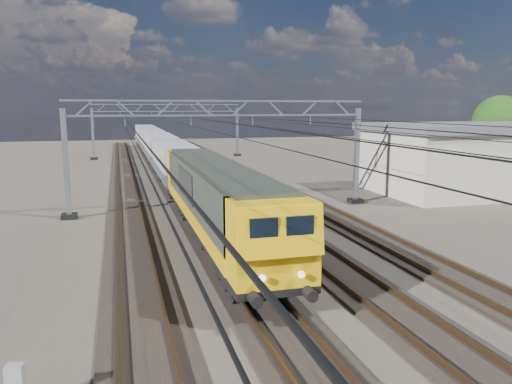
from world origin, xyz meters
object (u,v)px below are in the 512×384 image
object	(u,v)px
catenary_gantry_mid	(223,151)
hopper_wagon_lead	(175,162)
locomotive	(216,197)
hopper_wagon_third	(152,140)
catenary_gantry_far	(168,128)
tree_far	(504,124)
hopper_wagon_mid	(160,148)
hopper_wagon_fourth	(146,135)
industrial_shed	(487,157)
trackside_cabinet	(15,377)

from	to	relation	value
catenary_gantry_mid	hopper_wagon_lead	distance (m)	10.10
locomotive	hopper_wagon_lead	world-z (taller)	locomotive
catenary_gantry_mid	hopper_wagon_third	world-z (taller)	catenary_gantry_mid
catenary_gantry_far	hopper_wagon_lead	bearing A→B (deg)	-94.36
tree_far	catenary_gantry_far	bearing A→B (deg)	139.15
hopper_wagon_mid	catenary_gantry_far	bearing A→B (deg)	80.57
hopper_wagon_fourth	catenary_gantry_mid	bearing A→B (deg)	-87.81
hopper_wagon_mid	catenary_gantry_mid	bearing A→B (deg)	-85.23
industrial_shed	tree_far	bearing A→B (deg)	43.12
industrial_shed	hopper_wagon_third	bearing A→B (deg)	123.58
catenary_gantry_mid	hopper_wagon_third	size ratio (longest dim) A/B	1.53
hopper_wagon_fourth	catenary_gantry_far	bearing A→B (deg)	-83.03
locomotive	hopper_wagon_mid	world-z (taller)	locomotive
locomotive	hopper_wagon_third	world-z (taller)	locomotive
catenary_gantry_far	hopper_wagon_mid	size ratio (longest dim) A/B	1.53
tree_far	trackside_cabinet	bearing A→B (deg)	-142.41
locomotive	hopper_wagon_lead	xyz separation A→B (m)	(-0.00, 17.70, -0.09)
hopper_wagon_third	trackside_cabinet	distance (m)	58.94
catenary_gantry_far	trackside_cabinet	distance (m)	57.14
catenary_gantry_mid	catenary_gantry_far	bearing A→B (deg)	90.00
locomotive	hopper_wagon_third	distance (m)	46.10
trackside_cabinet	tree_far	distance (m)	49.61
hopper_wagon_mid	hopper_wagon_third	world-z (taller)	same
locomotive	hopper_wagon_mid	size ratio (longest dim) A/B	1.62
hopper_wagon_mid	industrial_shed	distance (m)	32.53
hopper_wagon_third	trackside_cabinet	world-z (taller)	hopper_wagon_third
hopper_wagon_third	hopper_wagon_fourth	xyz separation A→B (m)	(0.00, 14.20, 0.00)
hopper_wagon_mid	hopper_wagon_fourth	distance (m)	28.40
hopper_wagon_lead	tree_far	bearing A→B (deg)	0.06
hopper_wagon_lead	hopper_wagon_fourth	size ratio (longest dim) A/B	1.00
hopper_wagon_third	hopper_wagon_mid	bearing A→B (deg)	-90.00
hopper_wagon_third	hopper_wagon_fourth	bearing A→B (deg)	90.00
catenary_gantry_far	hopper_wagon_lead	xyz separation A→B (m)	(-2.00, -26.25, -1.67)
hopper_wagon_mid	hopper_wagon_fourth	xyz separation A→B (m)	(0.00, 28.40, 0.00)
locomotive	hopper_wagon_mid	bearing A→B (deg)	90.00
hopper_wagon_mid	hopper_wagon_third	distance (m)	14.20
trackside_cabinet	tree_far	world-z (taller)	tree_far
hopper_wagon_third	hopper_wagon_lead	bearing A→B (deg)	-90.00
hopper_wagon_third	trackside_cabinet	xyz separation A→B (m)	(-6.86, -58.52, -1.38)
hopper_wagon_mid	industrial_shed	xyz separation A→B (m)	(24.00, -21.95, 0.49)
catenary_gantry_mid	trackside_cabinet	distance (m)	22.42
hopper_wagon_third	catenary_gantry_mid	bearing A→B (deg)	-87.00
catenary_gantry_far	hopper_wagon_third	xyz separation A→B (m)	(-2.00, 2.15, -1.67)
catenary_gantry_mid	hopper_wagon_lead	bearing A→B (deg)	101.59
hopper_wagon_mid	industrial_shed	world-z (taller)	industrial_shed
tree_far	catenary_gantry_mid	bearing A→B (deg)	-162.11
hopper_wagon_mid	trackside_cabinet	size ratio (longest dim) A/B	11.53
catenary_gantry_mid	hopper_wagon_fourth	distance (m)	52.42
catenary_gantry_far	tree_far	distance (m)	40.09
hopper_wagon_mid	tree_far	bearing A→B (deg)	-23.67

